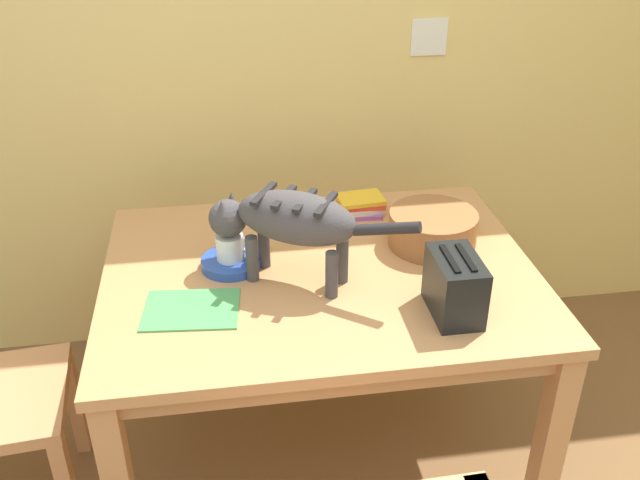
# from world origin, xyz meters

# --- Properties ---
(wall_rear) EXTENTS (5.33, 0.11, 2.50)m
(wall_rear) POSITION_xyz_m (0.00, 1.79, 1.25)
(wall_rear) COLOR #F2D278
(wall_rear) RESTS_ON ground_plane
(dining_table) EXTENTS (1.29, 0.98, 0.72)m
(dining_table) POSITION_xyz_m (-0.01, 1.02, 0.64)
(dining_table) COLOR tan
(dining_table) RESTS_ON ground_plane
(cat) EXTENTS (0.56, 0.35, 0.28)m
(cat) POSITION_xyz_m (-0.11, 0.98, 0.92)
(cat) COLOR #454244
(cat) RESTS_ON dining_table
(saucer_bowl) EXTENTS (0.18, 0.18, 0.03)m
(saucer_bowl) POSITION_xyz_m (-0.27, 1.07, 0.74)
(saucer_bowl) COLOR #294EB2
(saucer_bowl) RESTS_ON dining_table
(coffee_mug) EXTENTS (0.12, 0.08, 0.08)m
(coffee_mug) POSITION_xyz_m (-0.27, 1.07, 0.79)
(coffee_mug) COLOR white
(coffee_mug) RESTS_ON saucer_bowl
(magazine) EXTENTS (0.28, 0.22, 0.01)m
(magazine) POSITION_xyz_m (-0.39, 0.86, 0.73)
(magazine) COLOR #4DA55A
(magazine) RESTS_ON dining_table
(book_stack) EXTENTS (0.17, 0.13, 0.06)m
(book_stack) POSITION_xyz_m (0.18, 1.36, 0.75)
(book_stack) COLOR #9D54A6
(book_stack) RESTS_ON dining_table
(wicker_basket) EXTENTS (0.28, 0.28, 0.11)m
(wicker_basket) POSITION_xyz_m (0.36, 1.11, 0.78)
(wicker_basket) COLOR #9C6338
(wicker_basket) RESTS_ON dining_table
(toaster) EXTENTS (0.12, 0.20, 0.18)m
(toaster) POSITION_xyz_m (0.31, 0.74, 0.81)
(toaster) COLOR black
(toaster) RESTS_ON dining_table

